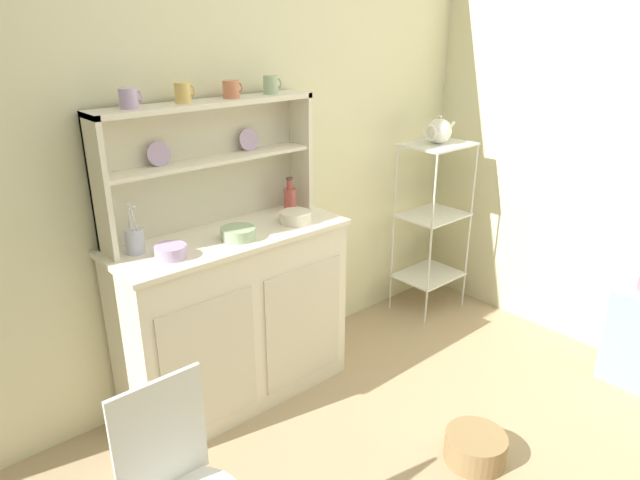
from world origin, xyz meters
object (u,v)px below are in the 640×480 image
Objects in this scene: bakers_rack at (433,212)px; jam_bottle at (290,198)px; floor_basket at (475,448)px; porcelain_teapot at (439,131)px; bowl_mixing_large at (171,252)px; hutch_shelf_unit at (206,154)px; utensil_jar at (135,240)px; hutch_cabinet at (235,317)px; cup_lilac_0 at (129,98)px.

bakers_rack reaches higher than jam_bottle.
floor_basket is 1.11× the size of porcelain_teapot.
porcelain_teapot is (1.85, 0.05, 0.28)m from bowl_mixing_large.
jam_bottle is at bearing 174.24° from bakers_rack.
porcelain_teapot is (0.98, 1.08, 1.14)m from floor_basket.
porcelain_teapot is (1.51, -0.19, -0.05)m from hutch_shelf_unit.
utensil_jar is (-0.86, -0.01, -0.01)m from jam_bottle.
floor_basket is at bearing -85.24° from jam_bottle.
hutch_cabinet is 12.88× the size of cup_lilac_0.
hutch_cabinet is 1.15m from cup_lilac_0.
bowl_mixing_large is at bearing 130.24° from floor_basket.
utensil_jar is at bearing -147.38° from cup_lilac_0.
porcelain_teapot is at bearing -7.02° from hutch_shelf_unit.
hutch_cabinet is at bearing 12.17° from bowl_mixing_large.
porcelain_teapot is at bearing -4.43° from cup_lilac_0.
porcelain_teapot is at bearing -2.96° from utensil_jar.
jam_bottle is at bearing 11.70° from bowl_mixing_large.
bowl_mixing_large is at bearing -178.45° from bakers_rack.
hutch_shelf_unit reaches higher than jam_bottle.
bowl_mixing_large is (-0.34, -0.07, 0.47)m from hutch_cabinet.
hutch_cabinet is 1.03× the size of bakers_rack.
jam_bottle is (0.77, 0.16, 0.04)m from bowl_mixing_large.
bowl_mixing_large is 0.18m from utensil_jar.
hutch_shelf_unit is 12.04× the size of cup_lilac_0.
cup_lilac_0 is 0.37× the size of porcelain_teapot.
porcelain_teapot reaches higher than jam_bottle.
porcelain_teapot is (1.94, -0.10, 0.25)m from utensil_jar.
floor_basket is at bearing -132.45° from bakers_rack.
bakers_rack is at bearing -2.96° from utensil_jar.
floor_basket is (-0.99, -1.08, -0.62)m from bakers_rack.
jam_bottle reaches higher than floor_basket.
porcelain_teapot reaches higher than bakers_rack.
bakers_rack is 8.31× the size of bowl_mixing_large.
cup_lilac_0 is at bearing -173.54° from hutch_shelf_unit.
cup_lilac_0 reaches higher than bowl_mixing_large.
utensil_jar is (-0.07, -0.04, -0.59)m from cup_lilac_0.
hutch_cabinet is 1.28m from floor_basket.
cup_lilac_0 is 0.49× the size of jam_bottle.
floor_basket is at bearing -67.27° from hutch_shelf_unit.
bakers_rack is at bearing 1.55° from bowl_mixing_large.
hutch_shelf_unit is at bearing 34.83° from bowl_mixing_large.
porcelain_teapot is at bearing 180.00° from bakers_rack.
hutch_cabinet is 6.35× the size of jam_bottle.
bakers_rack is (1.51, -0.02, 0.22)m from hutch_cabinet.
utensil_jar reaches higher than floor_basket.
bakers_rack reaches higher than bowl_mixing_large.
hutch_cabinet is at bearing -18.72° from cup_lilac_0.
bowl_mixing_large is 0.79m from jam_bottle.
hutch_shelf_unit is 4.92× the size of utensil_jar.
hutch_cabinet is at bearing 115.69° from floor_basket.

